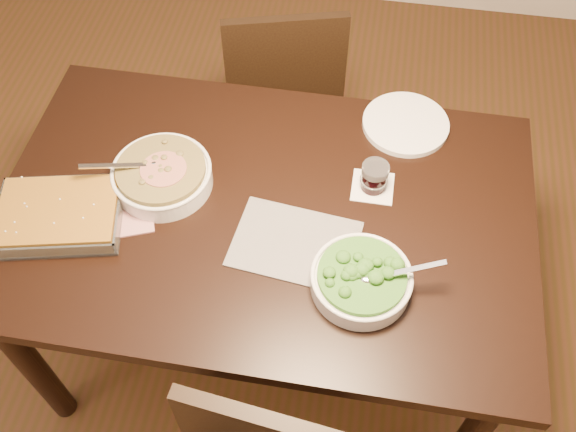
% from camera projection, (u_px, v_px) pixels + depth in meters
% --- Properties ---
extents(ground, '(4.00, 4.00, 0.00)m').
position_uv_depth(ground, '(270.00, 334.00, 2.28)').
color(ground, '#432E13').
rests_on(ground, ground).
extents(table, '(1.40, 0.90, 0.75)m').
position_uv_depth(table, '(265.00, 230.00, 1.75)').
color(table, black).
rests_on(table, ground).
extents(magazine_a, '(0.33, 0.29, 0.01)m').
position_uv_depth(magazine_a, '(98.00, 209.00, 1.67)').
color(magazine_a, '#A02D40').
rests_on(magazine_a, table).
extents(magazine_b, '(0.33, 0.25, 0.01)m').
position_uv_depth(magazine_b, '(295.00, 244.00, 1.60)').
color(magazine_b, '#292931').
rests_on(magazine_b, table).
extents(coaster, '(0.11, 0.11, 0.00)m').
position_uv_depth(coaster, '(373.00, 187.00, 1.71)').
color(coaster, white).
rests_on(coaster, table).
extents(stew_bowl, '(0.28, 0.26, 0.10)m').
position_uv_depth(stew_bowl, '(162.00, 175.00, 1.69)').
color(stew_bowl, white).
rests_on(stew_bowl, table).
extents(broccoli_bowl, '(0.27, 0.24, 0.09)m').
position_uv_depth(broccoli_bowl, '(361.00, 279.00, 1.51)').
color(broccoli_bowl, white).
rests_on(broccoli_bowl, table).
extents(baking_dish, '(0.35, 0.29, 0.06)m').
position_uv_depth(baking_dish, '(59.00, 215.00, 1.62)').
color(baking_dish, silver).
rests_on(baking_dish, table).
extents(wine_tumbler, '(0.07, 0.07, 0.08)m').
position_uv_depth(wine_tumbler, '(374.00, 176.00, 1.67)').
color(wine_tumbler, black).
rests_on(wine_tumbler, coaster).
extents(dinner_plate, '(0.25, 0.25, 0.02)m').
position_uv_depth(dinner_plate, '(406.00, 124.00, 1.84)').
color(dinner_plate, white).
rests_on(dinner_plate, table).
extents(chair_far, '(0.49, 0.49, 0.86)m').
position_uv_depth(chair_far, '(283.00, 86.00, 2.33)').
color(chair_far, black).
rests_on(chair_far, ground).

